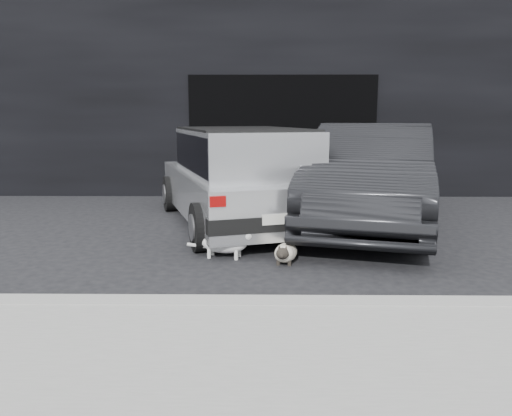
{
  "coord_description": "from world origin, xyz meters",
  "views": [
    {
      "loc": [
        0.56,
        -6.85,
        1.74
      ],
      "look_at": [
        0.49,
        -0.62,
        0.59
      ],
      "focal_mm": 35.0,
      "sensor_mm": 36.0,
      "label": 1
    }
  ],
  "objects_px": {
    "second_car": "(372,176)",
    "cat_white": "(227,242)",
    "silver_hatchback": "(241,173)",
    "cat_siamese": "(285,253)"
  },
  "relations": [
    {
      "from": "silver_hatchback",
      "to": "cat_siamese",
      "type": "relative_size",
      "value": 5.8
    },
    {
      "from": "silver_hatchback",
      "to": "second_car",
      "type": "height_order",
      "value": "second_car"
    },
    {
      "from": "silver_hatchback",
      "to": "second_car",
      "type": "bearing_deg",
      "value": -19.23
    },
    {
      "from": "silver_hatchback",
      "to": "cat_siamese",
      "type": "height_order",
      "value": "silver_hatchback"
    },
    {
      "from": "cat_siamese",
      "to": "second_car",
      "type": "bearing_deg",
      "value": -113.95
    },
    {
      "from": "second_car",
      "to": "cat_siamese",
      "type": "bearing_deg",
      "value": -109.84
    },
    {
      "from": "second_car",
      "to": "cat_siamese",
      "type": "xyz_separation_m",
      "value": [
        -1.46,
        -2.08,
        -0.69
      ]
    },
    {
      "from": "silver_hatchback",
      "to": "cat_white",
      "type": "bearing_deg",
      "value": -110.45
    },
    {
      "from": "second_car",
      "to": "cat_white",
      "type": "distance_m",
      "value": 2.93
    },
    {
      "from": "second_car",
      "to": "cat_siamese",
      "type": "relative_size",
      "value": 6.22
    }
  ]
}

